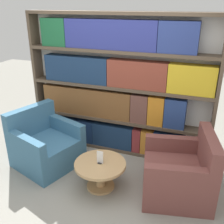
# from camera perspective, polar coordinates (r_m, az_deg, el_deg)

# --- Properties ---
(ground_plane) EXTENTS (14.00, 14.00, 0.00)m
(ground_plane) POSITION_cam_1_polar(r_m,az_deg,el_deg) (3.69, -5.85, -17.74)
(ground_plane) COLOR gray
(bookshelf) EXTENTS (3.02, 0.30, 2.27)m
(bookshelf) POSITION_cam_1_polar(r_m,az_deg,el_deg) (4.25, 1.08, 5.45)
(bookshelf) COLOR silver
(bookshelf) RESTS_ON ground_plane
(armchair_left) EXTENTS (1.09, 1.09, 0.89)m
(armchair_left) POSITION_cam_1_polar(r_m,az_deg,el_deg) (4.27, -14.28, -7.24)
(armchair_left) COLOR #386684
(armchair_left) RESTS_ON ground_plane
(armchair_right) EXTENTS (1.02, 1.03, 0.89)m
(armchair_right) POSITION_cam_1_polar(r_m,az_deg,el_deg) (3.65, 14.55, -12.96)
(armchair_right) COLOR brown
(armchair_right) RESTS_ON ground_plane
(coffee_table) EXTENTS (0.70, 0.70, 0.39)m
(coffee_table) POSITION_cam_1_polar(r_m,az_deg,el_deg) (3.66, -2.57, -12.45)
(coffee_table) COLOR tan
(coffee_table) RESTS_ON ground_plane
(table_sign) EXTENTS (0.09, 0.06, 0.18)m
(table_sign) POSITION_cam_1_polar(r_m,az_deg,el_deg) (3.56, -2.62, -9.98)
(table_sign) COLOR black
(table_sign) RESTS_ON coffee_table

